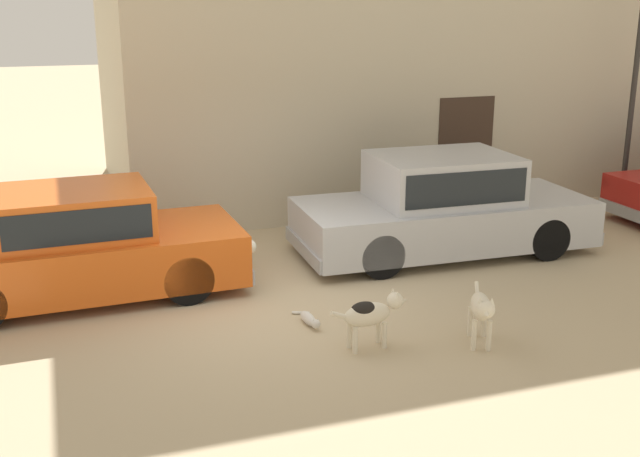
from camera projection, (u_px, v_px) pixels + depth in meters
ground_plane at (264, 306)px, 10.05m from camera, size 80.00×80.00×0.00m
parked_sedan_nearest at (79, 244)px, 10.22m from camera, size 4.35×1.92×1.45m
parked_sedan_second at (443, 205)px, 11.98m from camera, size 4.68×1.97×1.54m
stray_dog_spotted at (482, 309)px, 8.76m from camera, size 0.48×0.97×0.71m
stray_dog_tan at (371, 313)px, 8.75m from camera, size 0.95×0.24×0.65m
stray_cat at (309, 319)px, 9.45m from camera, size 0.22×0.65×0.15m
street_lamp at (636, 69)px, 14.07m from camera, size 0.22×0.22×4.07m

